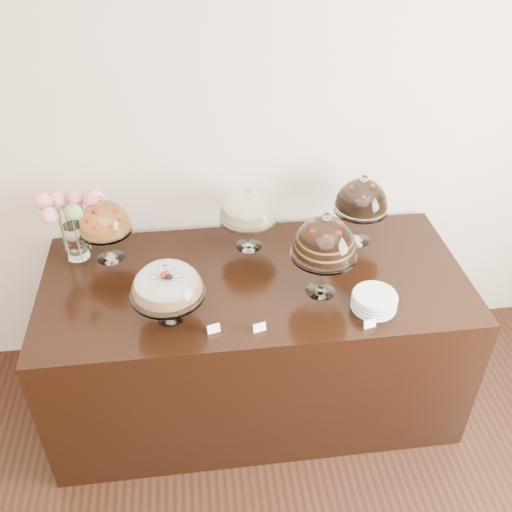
{
  "coord_description": "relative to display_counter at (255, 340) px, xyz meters",
  "views": [
    {
      "loc": [
        -0.29,
        0.17,
        2.75
      ],
      "look_at": [
        -0.01,
        2.4,
        1.08
      ],
      "focal_mm": 40.0,
      "sensor_mm": 36.0,
      "label": 1
    }
  ],
  "objects": [
    {
      "name": "cake_stand_cheesecake",
      "position": [
        0.0,
        0.29,
        0.69
      ],
      "size": [
        0.33,
        0.33,
        0.37
      ],
      "color": "white",
      "rests_on": "display_counter"
    },
    {
      "name": "flower_vase",
      "position": [
        -0.92,
        0.31,
        0.71
      ],
      "size": [
        0.35,
        0.29,
        0.4
      ],
      "color": "white",
      "rests_on": "display_counter"
    },
    {
      "name": "price_card_extra",
      "position": [
        -0.03,
        -0.39,
        0.47
      ],
      "size": [
        0.06,
        0.03,
        0.04
      ],
      "primitive_type": "cube",
      "rotation": [
        -0.21,
        0.0,
        0.22
      ],
      "color": "white",
      "rests_on": "display_counter"
    },
    {
      "name": "cake_stand_dark_choco",
      "position": [
        0.61,
        0.27,
        0.72
      ],
      "size": [
        0.3,
        0.3,
        0.41
      ],
      "color": "white",
      "rests_on": "display_counter"
    },
    {
      "name": "cake_stand_fruit_tart",
      "position": [
        -0.75,
        0.28,
        0.69
      ],
      "size": [
        0.28,
        0.28,
        0.38
      ],
      "color": "white",
      "rests_on": "display_counter"
    },
    {
      "name": "cake_stand_sugar_sponge",
      "position": [
        -0.43,
        -0.24,
        0.65
      ],
      "size": [
        0.35,
        0.35,
        0.33
      ],
      "color": "white",
      "rests_on": "display_counter"
    },
    {
      "name": "plate_stack",
      "position": [
        0.54,
        -0.3,
        0.49
      ],
      "size": [
        0.21,
        0.21,
        0.08
      ],
      "color": "silver",
      "rests_on": "display_counter"
    },
    {
      "name": "cake_stand_choco_layer",
      "position": [
        0.32,
        -0.15,
        0.76
      ],
      "size": [
        0.32,
        0.32,
        0.47
      ],
      "color": "white",
      "rests_on": "display_counter"
    },
    {
      "name": "price_card_right",
      "position": [
        0.49,
        -0.43,
        0.47
      ],
      "size": [
        0.06,
        0.03,
        0.04
      ],
      "primitive_type": "cube",
      "rotation": [
        -0.21,
        0.0,
        0.2
      ],
      "color": "white",
      "rests_on": "display_counter"
    },
    {
      "name": "display_counter",
      "position": [
        0.0,
        0.0,
        0.0
      ],
      "size": [
        2.2,
        1.0,
        0.9
      ],
      "primitive_type": "cube",
      "color": "black",
      "rests_on": "ground"
    },
    {
      "name": "wall_back",
      "position": [
        0.01,
        0.55,
        1.05
      ],
      "size": [
        5.0,
        0.04,
        3.0
      ],
      "primitive_type": "cube",
      "color": "beige",
      "rests_on": "ground"
    },
    {
      "name": "price_card_left",
      "position": [
        -0.24,
        -0.37,
        0.47
      ],
      "size": [
        0.06,
        0.03,
        0.04
      ],
      "primitive_type": "cube",
      "rotation": [
        -0.21,
        0.0,
        0.25
      ],
      "color": "white",
      "rests_on": "display_counter"
    }
  ]
}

